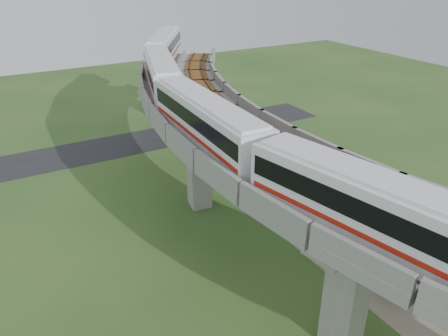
{
  "coord_description": "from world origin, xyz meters",
  "views": [
    {
      "loc": [
        -16.31,
        -25.09,
        23.42
      ],
      "look_at": [
        -0.18,
        3.35,
        7.5
      ],
      "focal_mm": 35.0,
      "sensor_mm": 36.0,
      "label": 1
    }
  ],
  "objects": [
    {
      "name": "asphalt_road",
      "position": [
        0.0,
        30.0,
        0.01
      ],
      "size": [
        60.0,
        8.0,
        0.03
      ],
      "primitive_type": "cube",
      "color": "#232326",
      "rests_on": "ground"
    },
    {
      "name": "tree_1",
      "position": [
        7.66,
        13.92,
        1.71
      ],
      "size": [
        2.23,
        2.23,
        2.66
      ],
      "color": "#382314",
      "rests_on": "ground"
    },
    {
      "name": "car_dark",
      "position": [
        15.69,
        2.79,
        0.62
      ],
      "size": [
        4.27,
        2.49,
        1.16
      ],
      "primitive_type": "imported",
      "rotation": [
        0.0,
        0.0,
        1.8
      ],
      "color": "black",
      "rests_on": "dirt_lot"
    },
    {
      "name": "fence",
      "position": [
        9.75,
        0.0,
        0.75
      ],
      "size": [
        3.87,
        38.73,
        1.5
      ],
      "color": "#2D382D",
      "rests_on": "ground"
    },
    {
      "name": "car_red",
      "position": [
        13.4,
        -2.19,
        0.65
      ],
      "size": [
        3.86,
        2.8,
        1.21
      ],
      "primitive_type": "imported",
      "rotation": [
        0.0,
        0.0,
        -1.11
      ],
      "color": "#9A230E",
      "rests_on": "dirt_lot"
    },
    {
      "name": "tree_0",
      "position": [
        11.6,
        23.66,
        2.18
      ],
      "size": [
        2.25,
        2.25,
        3.15
      ],
      "color": "#382314",
      "rests_on": "ground"
    },
    {
      "name": "dirt_lot",
      "position": [
        14.0,
        -2.0,
        0.02
      ],
      "size": [
        18.0,
        26.0,
        0.04
      ],
      "primitive_type": "cube",
      "color": "gray",
      "rests_on": "ground"
    },
    {
      "name": "tree_3",
      "position": [
        6.7,
        -2.23,
        1.64
      ],
      "size": [
        2.16,
        2.16,
        2.57
      ],
      "color": "#382314",
      "rests_on": "ground"
    },
    {
      "name": "tree_2",
      "position": [
        7.64,
        8.53,
        2.12
      ],
      "size": [
        3.01,
        3.01,
        3.4
      ],
      "color": "#382314",
      "rests_on": "ground"
    },
    {
      "name": "metro_train",
      "position": [
        1.03,
        8.97,
        12.31
      ],
      "size": [
        15.49,
        60.6,
        3.64
      ],
      "color": "silver",
      "rests_on": "ground"
    },
    {
      "name": "tree_4",
      "position": [
        7.36,
        -8.91,
        1.93
      ],
      "size": [
        1.96,
        1.96,
        2.77
      ],
      "color": "#382314",
      "rests_on": "ground"
    },
    {
      "name": "ground",
      "position": [
        0.0,
        0.0,
        0.0
      ],
      "size": [
        160.0,
        160.0,
        0.0
      ],
      "primitive_type": "plane",
      "color": "#2C5020",
      "rests_on": "ground"
    },
    {
      "name": "viaduct",
      "position": [
        3.84,
        0.0,
        9.05
      ],
      "size": [
        19.58,
        73.98,
        11.4
      ],
      "color": "#99968E",
      "rests_on": "ground"
    }
  ]
}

